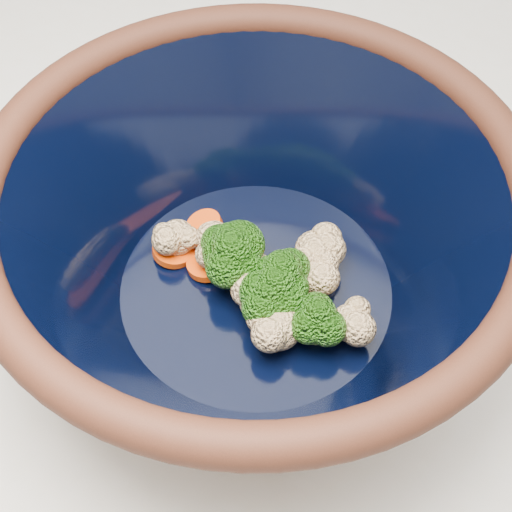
{
  "coord_description": "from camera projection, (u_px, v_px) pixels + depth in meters",
  "views": [
    {
      "loc": [
        0.19,
        -0.35,
        1.36
      ],
      "look_at": [
        0.02,
        -0.12,
        0.97
      ],
      "focal_mm": 50.0,
      "sensor_mm": 36.0,
      "label": 1
    }
  ],
  "objects": [
    {
      "name": "counter",
      "position": [
        294.0,
        420.0,
        0.97
      ],
      "size": [
        1.2,
        1.2,
        0.9
      ],
      "primitive_type": "cube",
      "color": "silver",
      "rests_on": "ground"
    },
    {
      "name": "mixing_bowl",
      "position": [
        256.0,
        243.0,
        0.47
      ],
      "size": [
        0.39,
        0.39,
        0.16
      ],
      "rotation": [
        0.0,
        0.0,
        0.15
      ],
      "color": "black",
      "rests_on": "counter"
    },
    {
      "name": "vegetable_pile",
      "position": [
        266.0,
        275.0,
        0.49
      ],
      "size": [
        0.17,
        0.1,
        0.05
      ],
      "color": "#608442",
      "rests_on": "mixing_bowl"
    }
  ]
}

